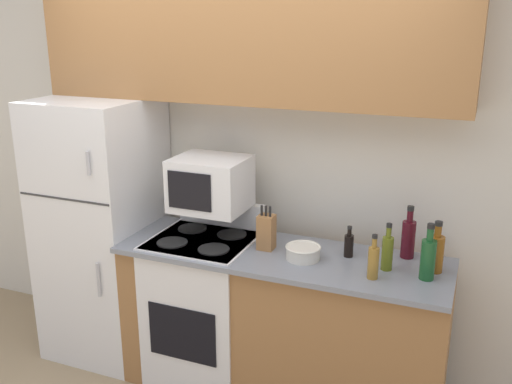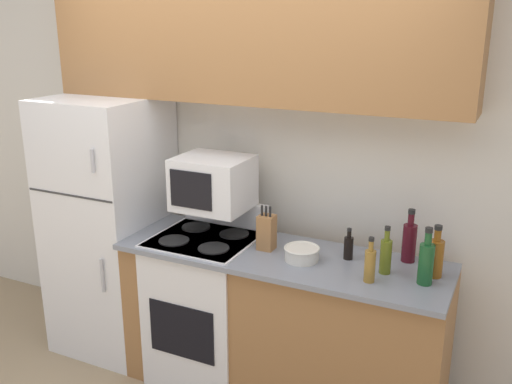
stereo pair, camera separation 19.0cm
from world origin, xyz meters
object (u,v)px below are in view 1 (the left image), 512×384
at_px(microwave, 211,184).
at_px(stove, 205,306).
at_px(bottle_olive_oil, 387,252).
at_px(bottle_whiskey, 436,252).
at_px(bottle_wine_green, 428,258).
at_px(bottle_soy_sauce, 349,245).
at_px(refrigerator, 103,229).
at_px(bowl, 303,252).
at_px(bottle_vinegar, 373,261).
at_px(knife_block, 266,232).
at_px(bottle_wine_red, 408,237).

bearing_deg(microwave, stove, -98.67).
bearing_deg(bottle_olive_oil, bottle_whiskey, 16.47).
distance_m(bottle_wine_green, bottle_soy_sauce, 0.46).
distance_m(microwave, bottle_wine_green, 1.31).
bearing_deg(microwave, refrigerator, -178.44).
bearing_deg(bottle_whiskey, bowl, -171.19).
bearing_deg(bowl, refrigerator, 175.70).
xyz_separation_m(bottle_olive_oil, bottle_whiskey, (0.24, 0.07, 0.01)).
relative_size(stove, bottle_vinegar, 4.57).
distance_m(stove, knife_block, 0.68).
height_order(bottle_wine_green, bottle_soy_sauce, bottle_wine_green).
bearing_deg(refrigerator, microwave, 1.56).
xyz_separation_m(refrigerator, bowl, (1.42, -0.11, 0.10)).
relative_size(bottle_vinegar, bottle_wine_green, 0.80).
xyz_separation_m(bowl, bottle_olive_oil, (0.45, 0.04, 0.06)).
relative_size(bottle_vinegar, bottle_soy_sauce, 1.33).
xyz_separation_m(refrigerator, bottle_soy_sauce, (1.65, 0.02, 0.13)).
bearing_deg(bottle_wine_red, bottle_soy_sauce, -159.57).
bearing_deg(knife_block, bottle_whiskey, 2.84).
relative_size(bowl, bottle_olive_oil, 0.76).
bearing_deg(microwave, bottle_olive_oil, -4.88).
bearing_deg(bottle_wine_green, bowl, 179.93).
bearing_deg(bottle_olive_oil, stove, 179.98).
xyz_separation_m(stove, microwave, (0.01, 0.09, 0.77)).
bearing_deg(bowl, bottle_wine_green, -0.07).
bearing_deg(knife_block, bottle_olive_oil, -2.03).
xyz_separation_m(bottle_soy_sauce, bottle_wine_red, (0.31, 0.11, 0.05)).
bearing_deg(knife_block, stove, -176.54).
distance_m(bowl, bottle_vinegar, 0.42).
relative_size(refrigerator, bottle_vinegar, 7.20).
distance_m(refrigerator, bowl, 1.43).
xyz_separation_m(microwave, knife_block, (0.39, -0.07, -0.23)).
distance_m(bottle_soy_sauce, bottle_wine_red, 0.33).
relative_size(stove, knife_block, 4.15).
xyz_separation_m(bottle_wine_green, bottle_whiskey, (0.03, 0.11, -0.01)).
xyz_separation_m(refrigerator, bottle_wine_green, (2.08, -0.11, 0.18)).
relative_size(bottle_wine_red, bottle_whiskey, 1.07).
distance_m(bottle_wine_green, bottle_wine_red, 0.28).
relative_size(bowl, bottle_whiskey, 0.71).
bearing_deg(bottle_wine_green, bottle_whiskey, 74.70).
relative_size(refrigerator, knife_block, 6.55).
xyz_separation_m(bottle_vinegar, bottle_wine_green, (0.26, 0.10, 0.02)).
height_order(stove, bottle_vinegar, bottle_vinegar).
bearing_deg(bottle_whiskey, knife_block, -177.16).
height_order(bottle_olive_oil, bottle_whiskey, bottle_whiskey).
height_order(stove, microwave, microwave).
bearing_deg(bottle_whiskey, stove, -176.98).
bearing_deg(stove, microwave, 81.33).
xyz_separation_m(knife_block, bottle_vinegar, (0.65, -0.16, -0.01)).
relative_size(stove, microwave, 2.56).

